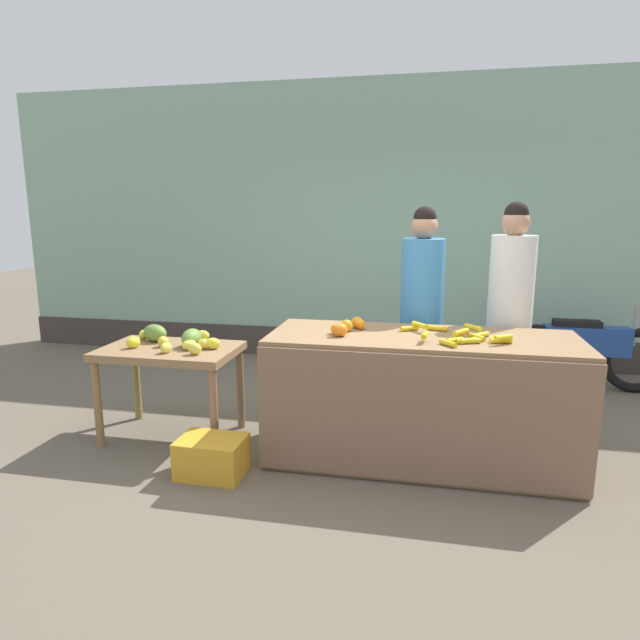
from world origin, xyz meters
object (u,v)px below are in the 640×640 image
object	(u,v)px
vendor_woman_blue_shirt	(421,318)
produce_crate	(212,457)
parked_motorcycle	(585,351)
vendor_woman_white_shirt	(509,320)
produce_sack	(293,383)

from	to	relation	value
vendor_woman_blue_shirt	produce_crate	bearing A→B (deg)	-138.49
parked_motorcycle	produce_crate	xyz separation A→B (m)	(-2.94, -2.43, -0.27)
parked_motorcycle	produce_crate	distance (m)	3.83
vendor_woman_white_shirt	parked_motorcycle	distance (m)	1.65
vendor_woman_blue_shirt	vendor_woman_white_shirt	bearing A→B (deg)	-1.77
parked_motorcycle	produce_crate	world-z (taller)	parked_motorcycle
vendor_woman_blue_shirt	parked_motorcycle	xyz separation A→B (m)	(1.60, 1.24, -0.51)
produce_sack	vendor_woman_blue_shirt	bearing A→B (deg)	-9.45
vendor_woman_blue_shirt	produce_sack	bearing A→B (deg)	170.55
produce_crate	produce_sack	xyz separation A→B (m)	(0.21, 1.38, 0.10)
produce_crate	parked_motorcycle	bearing A→B (deg)	39.55
vendor_woman_white_shirt	produce_crate	size ratio (longest dim) A/B	4.17
vendor_woman_blue_shirt	produce_crate	size ratio (longest dim) A/B	4.10
vendor_woman_blue_shirt	parked_motorcycle	world-z (taller)	vendor_woman_blue_shirt
produce_crate	produce_sack	world-z (taller)	produce_sack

